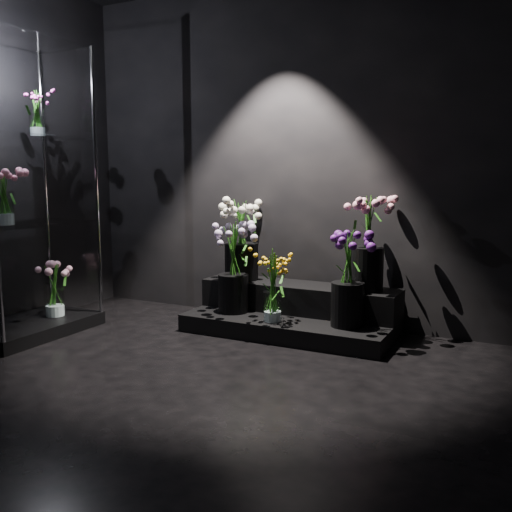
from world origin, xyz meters
The scene contains 12 objects.
floor centered at (0.00, 0.00, 0.00)m, with size 4.00×4.00×0.00m, color black.
wall_back centered at (0.00, 2.00, 1.40)m, with size 4.00×4.00×0.00m, color black.
display_riser centered at (0.12, 1.68, 0.15)m, with size 1.61×0.72×0.36m.
display_case centered at (-1.68, 0.67, 1.11)m, with size 0.61×1.01×2.22m.
bouquet_orange_bells centered at (0.06, 1.39, 0.41)m, with size 0.27×0.27×0.54m.
bouquet_lilac centered at (-0.35, 1.52, 0.55)m, with size 0.46×0.46×0.71m.
bouquet_purple centered at (0.60, 1.51, 0.52)m, with size 0.34×0.34×0.70m.
bouquet_cream_roses centered at (-0.39, 1.75, 0.73)m, with size 0.52×0.52×0.66m.
bouquet_pink_roses centered at (0.67, 1.78, 0.78)m, with size 0.45×0.45×0.73m.
bouquet_case_pink centered at (-1.66, 0.48, 1.09)m, with size 0.30×0.30×0.41m.
bouquet_case_magenta centered at (-1.69, 0.85, 1.70)m, with size 0.25×0.25×0.35m.
bouquet_case_base_pink centered at (-1.62, 0.87, 0.33)m, with size 0.35×0.35×0.43m.
Camera 1 is at (1.83, -2.39, 1.24)m, focal length 40.00 mm.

